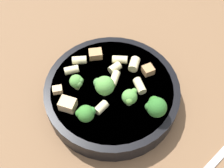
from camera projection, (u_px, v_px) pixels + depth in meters
name	position (u px, v px, depth m)	size (l,w,h in m)	color
ground_plane	(112.00, 99.00, 0.54)	(2.00, 2.00, 0.00)	brown
pasta_bowl	(112.00, 92.00, 0.52)	(0.25, 0.25, 0.04)	black
broccoli_floret_0	(156.00, 107.00, 0.46)	(0.03, 0.03, 0.04)	#93B766
broccoli_floret_1	(77.00, 82.00, 0.49)	(0.02, 0.03, 0.03)	#93B766
broccoli_floret_2	(130.00, 97.00, 0.47)	(0.03, 0.03, 0.04)	#9EC175
broccoli_floret_3	(86.00, 114.00, 0.46)	(0.03, 0.03, 0.03)	#93B766
broccoli_floret_4	(103.00, 85.00, 0.48)	(0.03, 0.03, 0.04)	#9EC175
rigatoni_0	(140.00, 86.00, 0.50)	(0.02, 0.02, 0.03)	beige
rigatoni_1	(115.00, 68.00, 0.52)	(0.02, 0.02, 0.02)	beige
rigatoni_2	(101.00, 107.00, 0.48)	(0.01, 0.01, 0.02)	beige
rigatoni_3	(114.00, 79.00, 0.51)	(0.01, 0.01, 0.03)	beige
rigatoni_4	(134.00, 64.00, 0.53)	(0.02, 0.02, 0.03)	beige
rigatoni_5	(72.00, 70.00, 0.52)	(0.01, 0.01, 0.03)	beige
rigatoni_6	(79.00, 61.00, 0.53)	(0.02, 0.02, 0.03)	beige
rigatoni_7	(120.00, 60.00, 0.53)	(0.02, 0.02, 0.03)	beige
chicken_chunk_0	(68.00, 104.00, 0.48)	(0.03, 0.02, 0.02)	tan
chicken_chunk_1	(96.00, 54.00, 0.54)	(0.03, 0.02, 0.01)	#A87A4C
chicken_chunk_2	(148.00, 70.00, 0.52)	(0.02, 0.02, 0.01)	#A87A4C
chicken_chunk_3	(58.00, 90.00, 0.50)	(0.02, 0.01, 0.01)	tan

